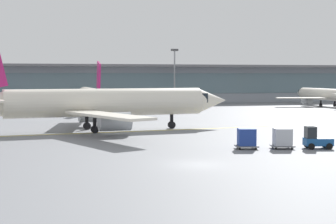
# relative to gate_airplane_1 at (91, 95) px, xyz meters

# --- Properties ---
(ground_plane) EXTENTS (400.00, 400.00, 0.00)m
(ground_plane) POSITION_rel_gate_airplane_1_xyz_m (0.75, -70.24, -2.87)
(ground_plane) COLOR slate
(taxiway_centreline_stripe) EXTENTS (109.46, 11.57, 0.01)m
(taxiway_centreline_stripe) POSITION_rel_gate_airplane_1_xyz_m (-2.58, -45.09, -2.87)
(taxiway_centreline_stripe) COLOR yellow
(taxiway_centreline_stripe) RESTS_ON ground_plane
(terminal_concourse) EXTENTS (203.63, 11.00, 9.60)m
(terminal_concourse) POSITION_rel_gate_airplane_1_xyz_m (0.75, 21.81, 2.04)
(terminal_concourse) COLOR #8C939E
(terminal_concourse) RESTS_ON ground_plane
(gate_airplane_1) EXTENTS (26.90, 28.88, 9.58)m
(gate_airplane_1) POSITION_rel_gate_airplane_1_xyz_m (0.00, 0.00, 0.00)
(gate_airplane_1) COLOR silver
(gate_airplane_1) RESTS_ON ground_plane
(gate_airplane_2) EXTENTS (24.34, 26.10, 8.67)m
(gate_airplane_2) POSITION_rel_gate_airplane_1_xyz_m (52.49, -1.80, -0.27)
(gate_airplane_2) COLOR silver
(gate_airplane_2) RESTS_ON ground_plane
(taxiing_regional_jet) EXTENTS (34.71, 32.10, 11.49)m
(taxiing_regional_jet) POSITION_rel_gate_airplane_1_xyz_m (-3.03, -43.13, 0.57)
(taxiing_regional_jet) COLOR silver
(taxiing_regional_jet) RESTS_ON ground_plane
(baggage_tug) EXTENTS (2.84, 2.08, 2.10)m
(baggage_tug) POSITION_rel_gate_airplane_1_xyz_m (14.39, -64.39, -1.98)
(baggage_tug) COLOR #194C8C
(baggage_tug) RESTS_ON ground_plane
(cargo_dolly_lead) EXTENTS (2.40, 2.01, 1.94)m
(cargo_dolly_lead) POSITION_rel_gate_airplane_1_xyz_m (11.28, -63.70, -1.82)
(cargo_dolly_lead) COLOR #595B60
(cargo_dolly_lead) RESTS_ON ground_plane
(cargo_dolly_trailing) EXTENTS (2.40, 2.01, 1.94)m
(cargo_dolly_trailing) POSITION_rel_gate_airplane_1_xyz_m (7.95, -62.97, -1.82)
(cargo_dolly_trailing) COLOR #595B60
(cargo_dolly_trailing) RESTS_ON ground_plane
(apron_light_mast_2) EXTENTS (1.80, 0.36, 13.28)m
(apron_light_mast_2) POSITION_rel_gate_airplane_1_xyz_m (21.66, 14.51, 4.45)
(apron_light_mast_2) COLOR gray
(apron_light_mast_2) RESTS_ON ground_plane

